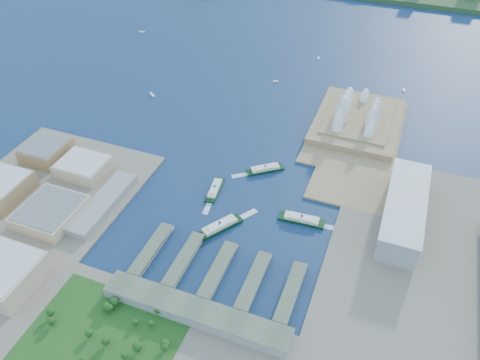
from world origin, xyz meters
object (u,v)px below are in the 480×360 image
at_px(opera_house, 360,108).
at_px(ferry_c, 220,225).
at_px(ferry_d, 302,218).
at_px(toaster_building, 404,211).
at_px(ferry_a, 215,188).
at_px(ferry_b, 265,168).

bearing_deg(opera_house, ferry_c, -111.85).
xyz_separation_m(ferry_c, ferry_d, (90.45, 48.11, -0.29)).
relative_size(opera_house, toaster_building, 1.16).
distance_m(opera_house, ferry_a, 274.21).
xyz_separation_m(opera_house, ferry_a, (-149.73, -228.11, -27.21)).
bearing_deg(ferry_b, toaster_building, 41.76).
xyz_separation_m(ferry_b, ferry_d, (74.51, -79.08, 0.41)).
bearing_deg(ferry_a, toaster_building, -0.32).
distance_m(ferry_c, ferry_d, 102.45).
bearing_deg(ferry_c, opera_house, -78.30).
bearing_deg(ferry_d, ferry_a, 80.07).
relative_size(ferry_b, ferry_d, 0.92).
bearing_deg(ferry_a, ferry_d, -13.44).
distance_m(opera_house, ferry_b, 193.32).
bearing_deg(ferry_d, toaster_building, -73.54).
height_order(opera_house, ferry_d, opera_house).
bearing_deg(toaster_building, opera_house, 114.23).
bearing_deg(ferry_c, toaster_building, -122.85).
xyz_separation_m(toaster_building, ferry_c, (-206.33, -90.18, -14.77)).
bearing_deg(ferry_d, ferry_b, 39.80).
bearing_deg(ferry_c, ferry_a, -28.18).
height_order(toaster_building, ferry_a, toaster_building).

